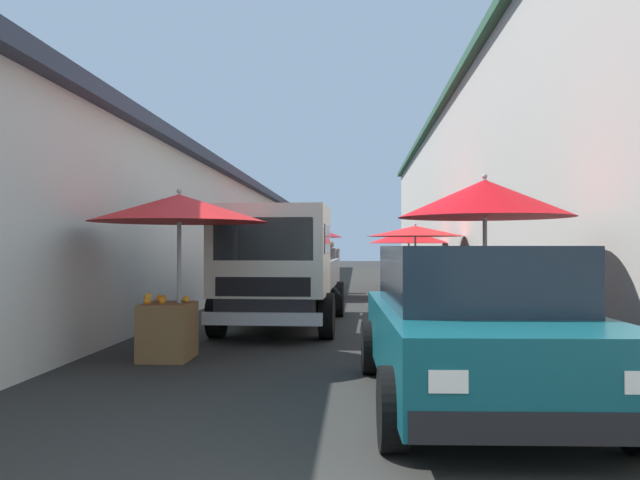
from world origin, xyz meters
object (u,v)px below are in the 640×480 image
vendor_in_shade (323,265)px  parked_scooter (456,288)px  plastic_stool (294,289)px  delivery_truck (278,270)px  fruit_stall_near_left (178,226)px  fruit_stall_far_left (482,220)px  hatchback_car (472,323)px  vendor_by_crates (330,264)px  fruit_stall_mid_lane (302,237)px  fruit_stall_far_right (417,239)px  fruit_stall_near_right (408,241)px

vendor_in_shade → parked_scooter: (-4.10, -3.43, -0.43)m
plastic_stool → delivery_truck: bearing=-177.0°
fruit_stall_near_left → fruit_stall_far_left: bearing=-88.6°
hatchback_car → delivery_truck: bearing=27.7°
hatchback_car → vendor_by_crates: vendor_by_crates is taller
vendor_in_shade → fruit_stall_mid_lane: bearing=166.1°
delivery_truck → parked_scooter: size_ratio=3.02×
fruit_stall_far_right → hatchback_car: size_ratio=0.70×
parked_scooter → vendor_by_crates: bearing=44.4°
hatchback_car → delivery_truck: size_ratio=0.80×
fruit_stall_mid_lane → vendor_in_shade: (1.93, -0.48, -0.83)m
fruit_stall_far_right → vendor_in_shade: fruit_stall_far_right is taller
fruit_stall_near_right → fruit_stall_near_left: (-13.80, 4.08, 0.08)m
vendor_by_crates → fruit_stall_near_left: bearing=171.7°
plastic_stool → fruit_stall_far_right: bearing=-62.3°
delivery_truck → fruit_stall_near_left: bearing=158.9°
fruit_stall_near_left → vendor_in_shade: fruit_stall_near_left is taller
fruit_stall_far_left → vendor_in_shade: size_ratio=1.53×
fruit_stall_far_right → parked_scooter: 3.11m
fruit_stall_far_right → fruit_stall_near_right: (3.85, -0.08, -0.05)m
hatchback_car → fruit_stall_far_right: bearing=-3.0°
fruit_stall_near_right → plastic_stool: bearing=148.7°
hatchback_car → plastic_stool: bearing=14.7°
fruit_stall_far_left → vendor_by_crates: 10.62m
vendor_by_crates → parked_scooter: vendor_by_crates is taller
fruit_stall_near_left → parked_scooter: bearing=-33.2°
fruit_stall_far_left → vendor_in_shade: bearing=13.3°
fruit_stall_far_left → hatchback_car: (-2.12, 0.52, -1.04)m
fruit_stall_mid_lane → vendor_by_crates: size_ratio=1.44×
fruit_stall_near_right → delivery_truck: (-11.26, 3.11, -0.58)m
delivery_truck → plastic_stool: bearing=3.0°
fruit_stall_near_right → fruit_stall_near_left: fruit_stall_near_left is taller
fruit_stall_near_right → fruit_stall_mid_lane: size_ratio=1.21×
vendor_in_shade → delivery_truck: bearing=178.2°
plastic_stool → hatchback_car: bearing=-165.3°
plastic_stool → vendor_in_shade: bearing=-10.7°
fruit_stall_mid_lane → fruit_stall_far_left: 9.76m
vendor_in_shade → hatchback_car: bearing=-171.0°
vendor_by_crates → plastic_stool: (-2.21, 0.84, -0.60)m
hatchback_car → fruit_stall_far_left: bearing=-13.7°
fruit_stall_far_left → hatchback_car: size_ratio=0.60×
parked_scooter → delivery_truck: bearing=141.4°
hatchback_car → parked_scooter: size_ratio=2.41×
fruit_stall_far_left → fruit_stall_near_left: fruit_stall_far_left is taller
fruit_stall_near_left → fruit_stall_near_right: bearing=-16.5°
hatchback_car → fruit_stall_near_right: bearing=-2.6°
fruit_stall_far_left → plastic_stool: (8.11, 3.21, -1.45)m
fruit_stall_far_right → fruit_stall_far_left: size_ratio=1.17×
vendor_by_crates → vendor_in_shade: size_ratio=1.04×
parked_scooter → fruit_stall_mid_lane: bearing=60.9°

